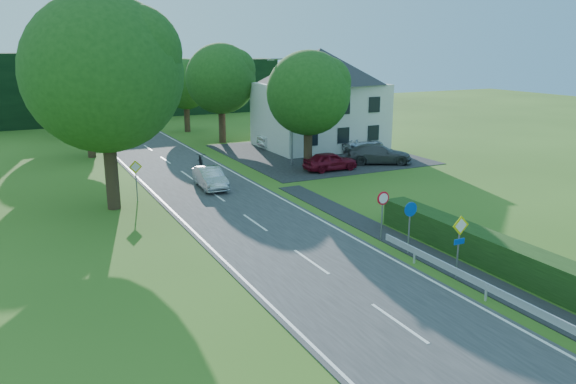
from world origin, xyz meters
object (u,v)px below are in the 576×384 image
parked_car_grey (378,154)px  motorcycle (201,160)px  streetlight (290,106)px  moving_car (210,178)px  parked_car_silver_a (283,139)px  parked_car_silver_b (359,143)px  parasol (303,143)px  parked_car_red (330,161)px

parked_car_grey → motorcycle: bearing=94.8°
motorcycle → parked_car_grey: size_ratio=0.38×
streetlight → moving_car: bearing=-152.1°
parked_car_silver_a → parked_car_silver_b: parked_car_silver_a is taller
streetlight → moving_car: 9.55m
parked_car_silver_a → parasol: parasol is taller
motorcycle → parked_car_silver_b: parked_car_silver_b is taller
parked_car_silver_b → parked_car_silver_a: bearing=46.4°
parked_car_red → parked_car_silver_b: size_ratio=0.89×
streetlight → parasol: size_ratio=3.82×
streetlight → parked_car_silver_a: streetlight is taller
motorcycle → parked_car_silver_b: bearing=13.1°
moving_car → motorcycle: moving_car is taller
parked_car_red → parasol: (1.01, 6.22, 0.26)m
streetlight → parked_car_grey: size_ratio=1.58×
parasol → parked_car_silver_b: bearing=-5.6°
parked_car_grey → parasol: 6.76m
parked_car_red → parked_car_silver_a: 10.09m
parked_car_red → parked_car_grey: (4.57, 0.47, 0.05)m
moving_car → motorcycle: size_ratio=2.08×
streetlight → moving_car: streetlight is taller
streetlight → motorcycle: size_ratio=4.14×
parked_car_red → parked_car_grey: size_ratio=0.79×
parked_car_red → parked_car_silver_a: bearing=-4.8°
parked_car_grey → streetlight: bearing=94.7°
parked_car_red → parked_car_grey: parked_car_grey is taller
streetlight → parked_car_silver_a: (2.81, 7.00, -3.69)m
parked_car_silver_a → parked_car_silver_b: bearing=-129.0°
moving_car → parked_car_red: size_ratio=1.01×
parked_car_red → parked_car_silver_b: (6.26, 5.71, -0.06)m
streetlight → parked_car_red: (1.74, -3.03, -3.75)m
parked_car_grey → parked_car_silver_b: size_ratio=1.13×
parked_car_grey → parasol: (-3.55, 5.74, 0.21)m
parked_car_silver_b → moving_car: bearing=109.5°
streetlight → moving_car: size_ratio=1.99×
streetlight → parked_car_silver_a: 8.40m
parked_car_silver_a → parasol: bearing=180.0°
streetlight → moving_car: (-7.76, -4.10, -3.76)m
streetlight → parked_car_silver_a: size_ratio=1.79×
parked_car_red → moving_car: bearing=97.7°
moving_car → parked_car_silver_b: size_ratio=0.90×
parked_car_silver_a → streetlight: bearing=159.0°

